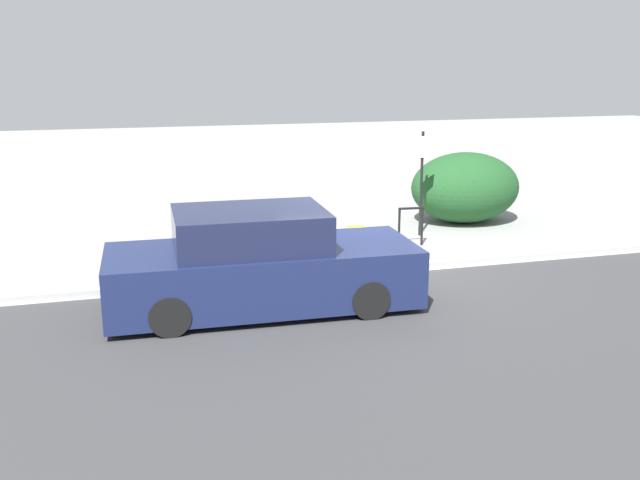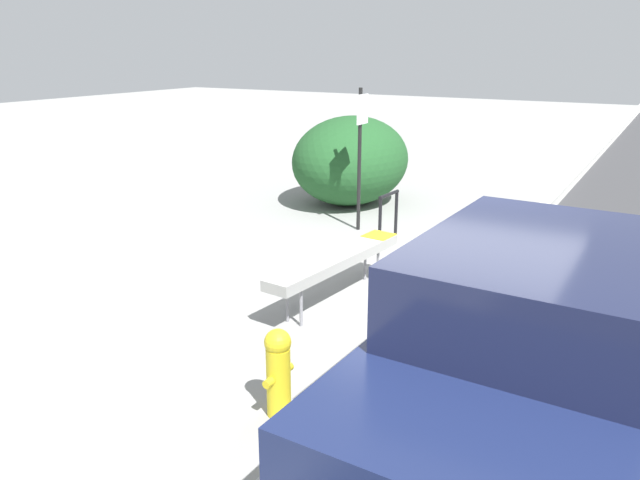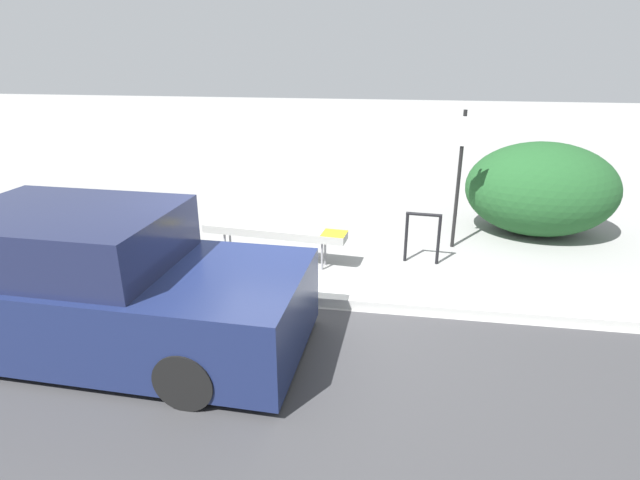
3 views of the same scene
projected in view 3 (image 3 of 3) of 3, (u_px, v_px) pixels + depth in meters
name	position (u px, v px, depth m)	size (l,w,h in m)	color
ground_plane	(293.00, 301.00, 6.72)	(60.00, 60.00, 0.00)	gray
curb	(293.00, 297.00, 6.70)	(60.00, 0.20, 0.13)	#B7B7B2
bench	(275.00, 232.00, 7.79)	(2.32, 0.58, 0.58)	gray
bike_rack	(423.00, 233.00, 7.78)	(0.55, 0.10, 0.83)	black
sign_post	(460.00, 168.00, 8.10)	(0.36, 0.08, 2.30)	black
fire_hydrant	(110.00, 247.00, 7.49)	(0.36, 0.22, 0.77)	gold
shrub_hedge	(541.00, 189.00, 8.95)	(2.63, 2.08, 1.67)	#1E4C23
parked_car_near	(88.00, 286.00, 5.56)	(4.83, 1.99, 1.59)	black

